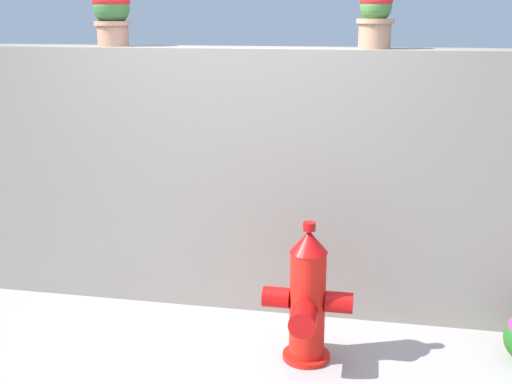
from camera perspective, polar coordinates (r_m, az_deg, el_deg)
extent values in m
cube|color=gray|center=(4.55, -1.80, 1.19)|extent=(5.96, 0.40, 1.85)
cylinder|color=tan|center=(4.67, -12.76, 13.74)|extent=(0.22, 0.22, 0.17)
cylinder|color=tan|center=(4.67, -12.81, 14.60)|extent=(0.25, 0.25, 0.03)
sphere|color=#376631|center=(4.67, -12.90, 15.91)|extent=(0.25, 0.25, 0.25)
ellipsoid|color=red|center=(4.67, -12.93, 16.45)|extent=(0.27, 0.27, 0.14)
cylinder|color=#AA7C60|center=(4.26, 10.64, 13.83)|extent=(0.21, 0.21, 0.19)
cylinder|color=#AA7C60|center=(4.26, 10.69, 14.89)|extent=(0.24, 0.24, 0.03)
sphere|color=#407133|center=(4.26, 10.75, 16.09)|extent=(0.20, 0.20, 0.20)
ellipsoid|color=red|center=(4.26, 10.78, 16.56)|extent=(0.21, 0.21, 0.11)
cylinder|color=red|center=(4.08, 4.54, -14.46)|extent=(0.29, 0.29, 0.03)
cylinder|color=red|center=(3.92, 4.64, -10.20)|extent=(0.22, 0.22, 0.70)
cone|color=red|center=(3.76, 4.78, -4.45)|extent=(0.23, 0.23, 0.14)
cylinder|color=red|center=(3.73, 4.82, -3.11)|extent=(0.08, 0.08, 0.05)
cylinder|color=red|center=(3.93, 1.85, -9.45)|extent=(0.16, 0.13, 0.13)
cylinder|color=red|center=(3.89, 7.50, -9.82)|extent=(0.16, 0.13, 0.13)
cylinder|color=red|center=(3.74, 4.30, -11.37)|extent=(0.16, 0.18, 0.16)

